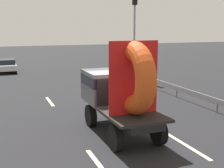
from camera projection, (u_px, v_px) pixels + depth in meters
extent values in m
plane|color=black|center=(119.00, 130.00, 12.91)|extent=(120.00, 120.00, 0.00)
cylinder|color=black|center=(91.00, 116.00, 13.33)|extent=(0.28, 0.95, 0.95)
cylinder|color=black|center=(126.00, 112.00, 13.94)|extent=(0.28, 0.95, 0.95)
cylinder|color=black|center=(116.00, 138.00, 10.65)|extent=(0.28, 0.95, 0.95)
cylinder|color=black|center=(158.00, 132.00, 11.25)|extent=(0.28, 0.95, 0.95)
cube|color=black|center=(121.00, 112.00, 12.28)|extent=(1.30, 4.75, 0.25)
cube|color=#4C5156|center=(109.00, 86.00, 13.40)|extent=(2.00, 1.99, 1.35)
cube|color=black|center=(109.00, 79.00, 13.30)|extent=(2.02, 1.89, 0.44)
cube|color=black|center=(131.00, 114.00, 11.34)|extent=(2.00, 2.76, 0.10)
cube|color=black|center=(118.00, 91.00, 12.45)|extent=(1.80, 0.08, 1.10)
torus|color=#D84C19|center=(134.00, 78.00, 10.95)|extent=(0.71, 2.65, 2.65)
cube|color=red|center=(134.00, 78.00, 10.95)|extent=(1.90, 0.03, 2.65)
cylinder|color=black|center=(14.00, 67.00, 30.74)|extent=(0.20, 0.58, 0.58)
cylinder|color=black|center=(0.00, 71.00, 28.01)|extent=(0.20, 0.58, 0.58)
cylinder|color=black|center=(16.00, 70.00, 28.51)|extent=(0.20, 0.58, 0.58)
cube|color=silver|center=(7.00, 66.00, 29.33)|extent=(1.63, 3.79, 0.50)
cube|color=black|center=(7.00, 62.00, 29.16)|extent=(1.46, 2.12, 0.45)
cylinder|color=gray|center=(134.00, 43.00, 24.94)|extent=(0.16, 0.16, 5.99)
cube|color=gray|center=(162.00, 83.00, 20.53)|extent=(0.06, 14.84, 0.32)
cylinder|color=slate|center=(217.00, 107.00, 15.48)|extent=(0.10, 0.10, 0.55)
cylinder|color=slate|center=(177.00, 93.00, 18.88)|extent=(0.10, 0.10, 0.55)
cylinder|color=slate|center=(148.00, 83.00, 22.28)|extent=(0.10, 0.10, 0.55)
cylinder|color=slate|center=(128.00, 75.00, 25.68)|extent=(0.10, 0.10, 0.55)
cube|color=beige|center=(100.00, 166.00, 9.57)|extent=(0.16, 2.65, 0.01)
cube|color=beige|center=(50.00, 102.00, 17.78)|extent=(0.16, 2.26, 0.01)
cube|color=beige|center=(186.00, 145.00, 11.26)|extent=(0.16, 2.90, 0.01)
cube|color=beige|center=(108.00, 98.00, 18.70)|extent=(0.16, 2.84, 0.01)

